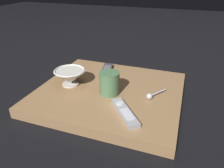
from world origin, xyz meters
TOP-DOWN VIEW (x-y plane):
  - ground_plane at (0.00, 0.00)m, footprint 6.00×6.00m
  - table at (0.00, 0.00)m, footprint 0.59×0.65m
  - cereal_bowl at (0.02, -0.20)m, footprint 0.15×0.15m
  - coffee_mug at (0.04, 0.01)m, footprint 0.09×0.09m
  - teaspoon at (0.02, 0.20)m, footprint 0.10×0.07m
  - tv_remote_near at (0.17, 0.12)m, footprint 0.17×0.15m
  - tv_remote_far at (-0.17, -0.08)m, footprint 0.17×0.08m

SIDE VIEW (x-z plane):
  - ground_plane at x=0.00m, z-range 0.00..0.00m
  - table at x=0.00m, z-range 0.00..0.05m
  - tv_remote_near at x=0.17m, z-range 0.04..0.07m
  - tv_remote_far at x=-0.17m, z-range 0.05..0.07m
  - teaspoon at x=0.02m, z-range 0.05..0.07m
  - cereal_bowl at x=0.02m, z-range 0.05..0.13m
  - coffee_mug at x=0.04m, z-range 0.05..0.15m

